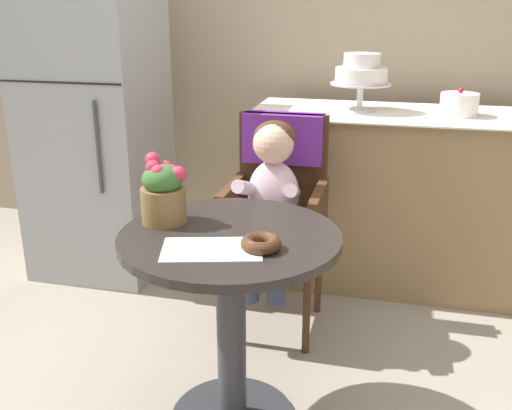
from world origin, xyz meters
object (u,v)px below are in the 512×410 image
Objects in this scene: wicker_chair at (279,188)px; seated_child at (272,190)px; flower_vase at (163,191)px; refrigerator at (95,116)px; donut_front at (261,242)px; tiered_cake_stand at (361,74)px; cafe_table at (231,293)px; round_layer_cake at (459,104)px.

seated_child reaches higher than wicker_chair.
refrigerator reaches higher than flower_vase.
donut_front is 1.45m from tiered_cake_stand.
seated_child reaches higher than flower_vase.
wicker_chair is at bearing 70.81° from flower_vase.
wicker_chair is 3.18× the size of tiered_cake_stand.
tiered_cake_stand reaches higher than cafe_table.
wicker_chair is 0.16m from seated_child.
seated_child is (0.00, -0.16, 0.04)m from wicker_chair.
cafe_table is at bearing -90.60° from seated_child.
tiered_cake_stand is (0.30, 0.54, 0.44)m from wicker_chair.
seated_child reaches higher than cafe_table.
wicker_chair is 1.31× the size of seated_child.
flower_vase is at bearing 157.91° from donut_front.
seated_child is 0.63m from flower_vase.
cafe_table is at bearing -90.21° from wicker_chair.
cafe_table is 0.75× the size of wicker_chair.
wicker_chair is 5.30× the size of round_layer_cake.
cafe_table is 1.56m from round_layer_cake.
tiered_cake_stand reaches higher than wicker_chair.
cafe_table is 0.28m from donut_front.
refrigerator is (-1.05, 1.10, 0.34)m from cafe_table.
seated_child is at bearing -25.05° from refrigerator.
wicker_chair is at bearing -118.89° from tiered_cake_stand.
tiered_cake_stand is 0.18× the size of refrigerator.
donut_front is 0.53× the size of flower_vase.
round_layer_cake reaches higher than flower_vase.
cafe_table is 1.56m from refrigerator.
flower_vase is (-0.25, -0.56, 0.15)m from seated_child.
tiered_cake_stand is 0.49m from round_layer_cake.
tiered_cake_stand is (0.54, 1.25, 0.25)m from flower_vase.
donut_front is (0.12, -0.71, 0.06)m from seated_child.
wicker_chair is at bearing -17.74° from refrigerator.
wicker_chair reaches higher than cafe_table.
refrigerator is (-1.18, 1.20, 0.11)m from donut_front.
refrigerator is at bearing -174.29° from round_layer_cake.
tiered_cake_stand is at bearing 8.41° from refrigerator.
round_layer_cake is (0.47, -0.02, -0.13)m from tiered_cake_stand.
flower_vase is 0.14× the size of refrigerator.
refrigerator reaches higher than seated_child.
wicker_chair is 7.71× the size of donut_front.
flower_vase is 1.39m from tiered_cake_stand.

